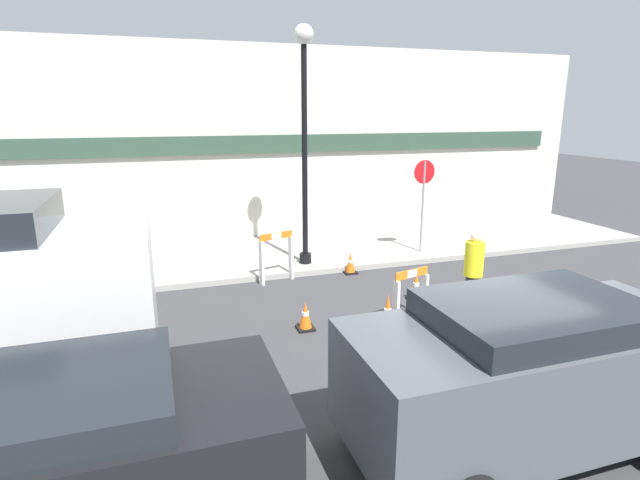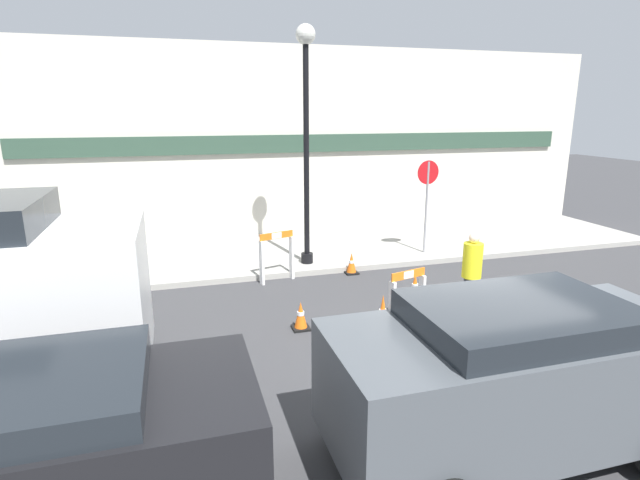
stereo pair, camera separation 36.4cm
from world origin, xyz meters
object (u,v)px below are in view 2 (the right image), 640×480
streetlamp_post (306,116)px  stop_sign (427,192)px  parked_car_0 (8,460)px  parked_car_1 (514,371)px  person_worker (471,273)px

streetlamp_post → stop_sign: size_ratio=2.27×
parked_car_0 → parked_car_1: bearing=0.0°
person_worker → parked_car_0: 7.41m
stop_sign → person_worker: stop_sign is taller
streetlamp_post → stop_sign: 3.69m
person_worker → parked_car_1: bearing=106.8°
stop_sign → person_worker: (-1.05, -3.75, -0.87)m
parked_car_1 → stop_sign: bearing=69.0°
stop_sign → parked_car_0: stop_sign is taller
parked_car_0 → stop_sign: bearing=43.4°
person_worker → streetlamp_post: bearing=-17.1°
parked_car_0 → parked_car_1: size_ratio=1.00×
parked_car_0 → person_worker: bearing=27.8°
streetlamp_post → person_worker: streetlamp_post is taller
stop_sign → person_worker: bearing=70.7°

